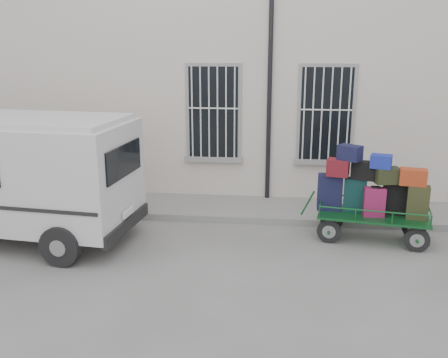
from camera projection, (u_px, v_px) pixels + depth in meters
name	position (u px, v px, depth m)	size (l,w,h in m)	color
ground	(215.00, 247.00, 9.84)	(80.00, 80.00, 0.00)	#62625D
building	(239.00, 75.00, 14.32)	(24.00, 5.15, 6.00)	beige
sidewalk	(226.00, 208.00, 11.93)	(24.00, 1.70, 0.15)	gray
luggage_cart	(371.00, 194.00, 9.95)	(2.58, 1.32, 1.95)	black
van	(9.00, 170.00, 9.94)	(5.18, 2.67, 2.52)	silver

